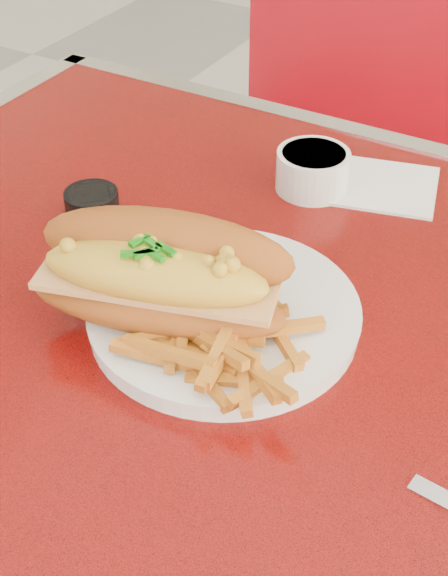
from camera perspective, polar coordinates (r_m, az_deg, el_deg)
The scene contains 8 objects.
diner_table at distance 0.82m, azimuth 6.99°, elevation -13.06°, with size 1.23×0.83×0.77m.
dinner_plate at distance 0.73m, azimuth -0.00°, elevation -1.85°, with size 0.25×0.25×0.02m.
mac_hoagie at distance 0.69m, azimuth -4.59°, elevation 0.99°, with size 0.25×0.17×0.10m.
fries_pile at distance 0.66m, azimuth 0.07°, elevation -3.68°, with size 0.12×0.11×0.04m, color orange, non-canonical shape.
fork at distance 0.72m, azimuth 4.41°, elevation -1.88°, with size 0.09×0.14×0.00m.
gravy_ramekin at distance 0.91m, azimuth 6.33°, elevation 8.38°, with size 0.09×0.09×0.05m.
sauce_cup_left at distance 0.88m, azimuth -9.38°, elevation 6.01°, with size 0.07×0.07×0.03m.
paper_napkin at distance 0.94m, azimuth 11.47°, elevation 7.11°, with size 0.11×0.11×0.00m, color white.
Camera 1 is at (0.17, -0.49, 1.25)m, focal length 50.00 mm.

